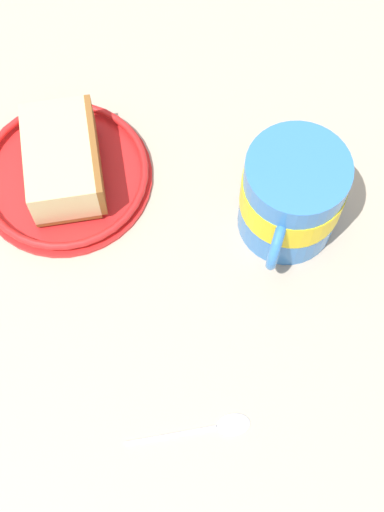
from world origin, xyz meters
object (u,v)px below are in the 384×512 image
small_plate (65,175)px  tea_mug (292,196)px  teaspoon (215,427)px  cake_slice (63,161)px

small_plate → tea_mug: tea_mug is taller
tea_mug → teaspoon: (20.39, -5.40, -5.16)cm
small_plate → teaspoon: small_plate is taller
tea_mug → cake_slice: bearing=-98.2°
small_plate → tea_mug: size_ratio=1.45×
small_plate → tea_mug: bearing=82.0°
cake_slice → teaspoon: cake_slice is taller
cake_slice → tea_mug: (3.16, 21.84, 2.07)cm
tea_mug → teaspoon: bearing=-14.8°
teaspoon → small_plate: bearing=-144.6°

